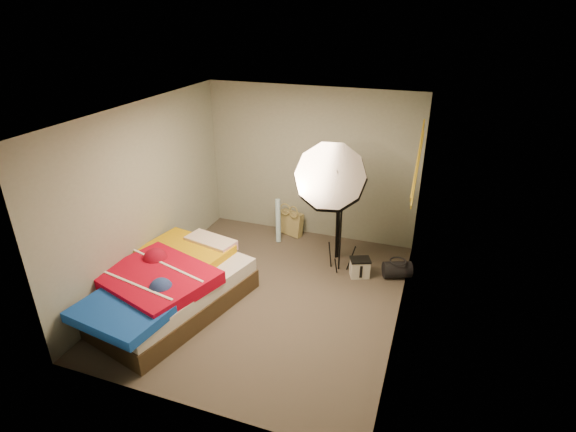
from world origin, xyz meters
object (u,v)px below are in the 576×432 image
at_px(photo_umbrella, 331,178).
at_px(tote_bag, 291,223).
at_px(camera_case, 360,268).
at_px(bed, 165,286).
at_px(camera_tripod, 339,215).
at_px(duffel_bag, 397,270).
at_px(wrapping_roll, 278,221).

bearing_deg(photo_umbrella, tote_bag, 132.07).
bearing_deg(camera_case, tote_bag, 122.97).
bearing_deg(photo_umbrella, bed, -139.50).
distance_m(camera_case, camera_tripod, 0.86).
bearing_deg(duffel_bag, wrapping_roll, 144.55).
relative_size(tote_bag, photo_umbrella, 0.20).
relative_size(tote_bag, camera_tripod, 0.33).
height_order(camera_case, duffel_bag, camera_case).
xyz_separation_m(tote_bag, camera_case, (1.38, -0.94, -0.07)).
height_order(wrapping_roll, camera_tripod, camera_tripod).
distance_m(tote_bag, camera_case, 1.67).
bearing_deg(bed, photo_umbrella, 40.50).
bearing_deg(camera_tripod, camera_case, -43.80).
relative_size(wrapping_roll, photo_umbrella, 0.35).
distance_m(wrapping_roll, duffel_bag, 2.10).
relative_size(camera_case, duffel_bag, 0.67).
xyz_separation_m(camera_case, duffel_bag, (0.52, 0.16, -0.01)).
relative_size(photo_umbrella, camera_tripod, 1.64).
bearing_deg(photo_umbrella, camera_tripod, 86.22).
relative_size(duffel_bag, camera_tripod, 0.32).
relative_size(duffel_bag, bed, 0.16).
relative_size(bed, photo_umbrella, 1.19).
distance_m(tote_bag, wrapping_roll, 0.36).
height_order(wrapping_roll, bed, wrapping_roll).
xyz_separation_m(duffel_bag, camera_tripod, (-0.97, 0.27, 0.60)).
bearing_deg(bed, duffel_bag, 31.94).
bearing_deg(wrapping_roll, camera_tripod, -11.90).
height_order(tote_bag, duffel_bag, tote_bag).
height_order(duffel_bag, camera_tripod, camera_tripod).
bearing_deg(wrapping_roll, tote_bag, 64.91).
xyz_separation_m(bed, photo_umbrella, (1.76, 1.50, 1.18)).
distance_m(duffel_bag, photo_umbrella, 1.70).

